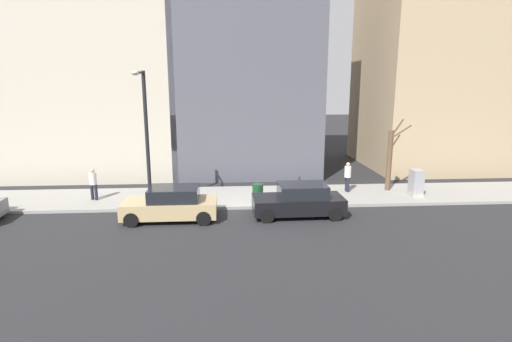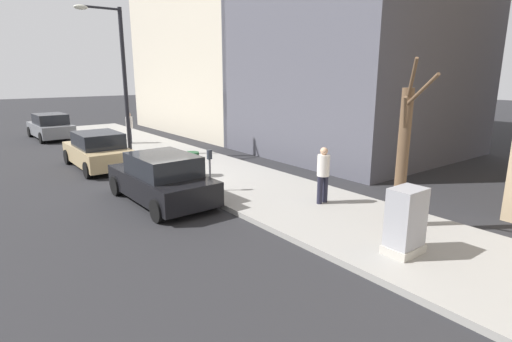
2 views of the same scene
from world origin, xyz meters
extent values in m
plane|color=#232326|center=(0.00, 0.00, 0.00)|extent=(120.00, 120.00, 0.00)
cube|color=gray|center=(2.00, 0.00, 0.07)|extent=(4.00, 36.00, 0.15)
cube|color=black|center=(-1.10, -1.66, 0.57)|extent=(1.87, 4.23, 0.70)
cube|color=black|center=(-1.09, -1.86, 1.22)|extent=(1.64, 2.23, 0.60)
cylinder|color=black|center=(-1.97, -0.12, 0.32)|extent=(0.23, 0.64, 0.64)
cylinder|color=black|center=(-0.27, -0.09, 0.32)|extent=(0.23, 0.64, 0.64)
cylinder|color=black|center=(-1.92, -3.22, 0.32)|extent=(0.23, 0.64, 0.64)
cylinder|color=black|center=(-0.22, -3.19, 0.32)|extent=(0.23, 0.64, 0.64)
cube|color=tan|center=(-1.26, 4.22, 0.57)|extent=(1.81, 4.20, 0.70)
cube|color=black|center=(-1.26, 4.02, 1.22)|extent=(1.60, 2.20, 0.60)
cylinder|color=black|center=(-2.12, 5.77, 0.32)|extent=(0.22, 0.64, 0.64)
cylinder|color=black|center=(-0.42, 5.77, 0.32)|extent=(0.22, 0.64, 0.64)
cylinder|color=black|center=(-2.11, 2.67, 0.32)|extent=(0.22, 0.64, 0.64)
cylinder|color=black|center=(-0.41, 2.67, 0.32)|extent=(0.22, 0.64, 0.64)
cylinder|color=slate|center=(0.45, -1.98, 0.68)|extent=(0.07, 0.07, 1.05)
cube|color=#2D333D|center=(0.45, -1.98, 1.35)|extent=(0.14, 0.10, 0.30)
cube|color=#A8A399|center=(1.30, -8.45, 0.24)|extent=(0.83, 0.61, 0.18)
cube|color=#939399|center=(1.30, -8.45, 0.96)|extent=(0.75, 0.55, 1.25)
cylinder|color=black|center=(0.55, 5.44, 3.40)|extent=(0.18, 0.18, 6.50)
cylinder|color=black|center=(-0.25, 5.44, 6.55)|extent=(1.60, 0.10, 0.10)
ellipsoid|color=beige|center=(-1.05, 5.44, 6.50)|extent=(0.56, 0.32, 0.20)
cylinder|color=brown|center=(2.60, -7.44, 1.85)|extent=(0.28, 0.28, 3.39)
cylinder|color=brown|center=(2.37, -7.89, 3.49)|extent=(0.45, 0.98, 0.83)
cylinder|color=brown|center=(2.37, -7.64, 3.69)|extent=(0.53, 0.50, 1.06)
cylinder|color=brown|center=(2.34, -7.56, 2.92)|extent=(0.58, 0.34, 0.94)
cylinder|color=#14381E|center=(0.90, 0.08, 0.60)|extent=(0.56, 0.56, 0.90)
cylinder|color=#1E1E2D|center=(2.55, -5.04, 0.56)|extent=(0.16, 0.16, 0.82)
cylinder|color=#1E1E2D|center=(2.31, -5.06, 0.56)|extent=(0.16, 0.16, 0.82)
cylinder|color=silver|center=(2.43, -5.05, 1.28)|extent=(0.36, 0.36, 0.62)
sphere|color=tan|center=(2.43, -5.05, 1.70)|extent=(0.22, 0.22, 0.22)
cylinder|color=#1E1E2D|center=(1.75, 8.65, 0.56)|extent=(0.16, 0.16, 0.82)
cylinder|color=#1E1E2D|center=(1.67, 8.42, 0.56)|extent=(0.16, 0.16, 0.82)
cylinder|color=silver|center=(1.71, 8.54, 1.28)|extent=(0.36, 0.36, 0.62)
sphere|color=tan|center=(1.71, 8.54, 1.70)|extent=(0.22, 0.22, 0.22)
cube|color=#4C4C56|center=(10.23, 0.29, 7.92)|extent=(9.46, 9.46, 15.84)
cube|color=#BCB29E|center=(11.80, 10.97, 7.22)|extent=(12.60, 12.60, 14.45)
camera|label=1|loc=(-18.77, 1.51, 6.07)|focal=28.00mm
camera|label=2|loc=(-5.94, -12.78, 3.87)|focal=28.00mm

